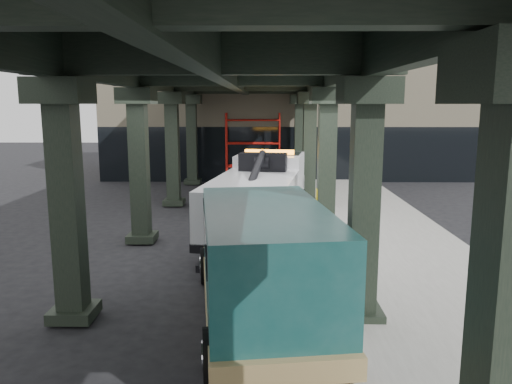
{
  "coord_description": "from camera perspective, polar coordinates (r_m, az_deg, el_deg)",
  "views": [
    {
      "loc": [
        0.56,
        -13.84,
        4.5
      ],
      "look_at": [
        0.35,
        1.99,
        1.7
      ],
      "focal_mm": 35.0,
      "sensor_mm": 36.0,
      "label": 1
    }
  ],
  "objects": [
    {
      "name": "towed_van",
      "position": [
        10.15,
        0.81,
        -7.93
      ],
      "size": [
        3.2,
        6.53,
        2.55
      ],
      "rotation": [
        0.0,
        0.0,
        0.13
      ],
      "color": "#12413F",
      "rests_on": "ground"
    },
    {
      "name": "sidewalk",
      "position": [
        16.91,
        14.28,
        -5.46
      ],
      "size": [
        5.0,
        40.0,
        0.15
      ],
      "primitive_type": "cube",
      "color": "gray",
      "rests_on": "ground"
    },
    {
      "name": "building",
      "position": [
        33.87,
        3.26,
        9.17
      ],
      "size": [
        22.0,
        10.0,
        8.0
      ],
      "primitive_type": "cube",
      "color": "#C6B793",
      "rests_on": "ground"
    },
    {
      "name": "lane_stripe",
      "position": [
        16.5,
        4.73,
        -5.8
      ],
      "size": [
        0.12,
        38.0,
        0.01
      ],
      "primitive_type": "cube",
      "color": "silver",
      "rests_on": "ground"
    },
    {
      "name": "tow_truck",
      "position": [
        17.58,
        0.62,
        -0.07
      ],
      "size": [
        3.74,
        9.1,
        2.9
      ],
      "rotation": [
        0.0,
        0.0,
        -0.16
      ],
      "color": "black",
      "rests_on": "ground"
    },
    {
      "name": "ground",
      "position": [
        14.56,
        -1.49,
        -7.97
      ],
      "size": [
        90.0,
        90.0,
        0.0
      ],
      "primitive_type": "plane",
      "color": "black",
      "rests_on": "ground"
    },
    {
      "name": "scaffolding",
      "position": [
        28.59,
        -0.35,
        5.23
      ],
      "size": [
        3.08,
        0.88,
        4.0
      ],
      "color": "red",
      "rests_on": "ground"
    },
    {
      "name": "viaduct",
      "position": [
        15.9,
        -2.77,
        13.49
      ],
      "size": [
        7.4,
        32.0,
        6.4
      ],
      "color": "black",
      "rests_on": "ground"
    }
  ]
}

